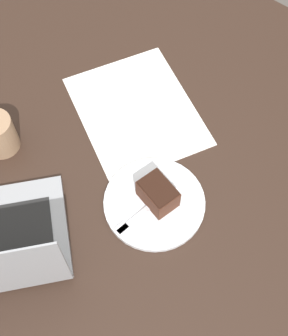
% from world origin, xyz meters
% --- Properties ---
extents(ground_plane, '(12.00, 12.00, 0.00)m').
position_xyz_m(ground_plane, '(0.00, 0.00, 0.00)').
color(ground_plane, '#4C4742').
extents(dining_table, '(1.30, 1.30, 0.70)m').
position_xyz_m(dining_table, '(0.00, 0.00, 0.61)').
color(dining_table, black).
rests_on(dining_table, ground_plane).
extents(paper_document, '(0.38, 0.33, 0.00)m').
position_xyz_m(paper_document, '(0.09, -0.07, 0.71)').
color(paper_document, white).
rests_on(paper_document, dining_table).
extents(plate, '(0.22, 0.22, 0.01)m').
position_xyz_m(plate, '(-0.14, 0.04, 0.71)').
color(plate, silver).
rests_on(plate, dining_table).
extents(cake_slice, '(0.09, 0.06, 0.06)m').
position_xyz_m(cake_slice, '(-0.14, 0.03, 0.75)').
color(cake_slice, '#472619').
rests_on(cake_slice, plate).
extents(fork, '(0.04, 0.17, 0.00)m').
position_xyz_m(fork, '(-0.15, 0.08, 0.72)').
color(fork, silver).
rests_on(fork, plate).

